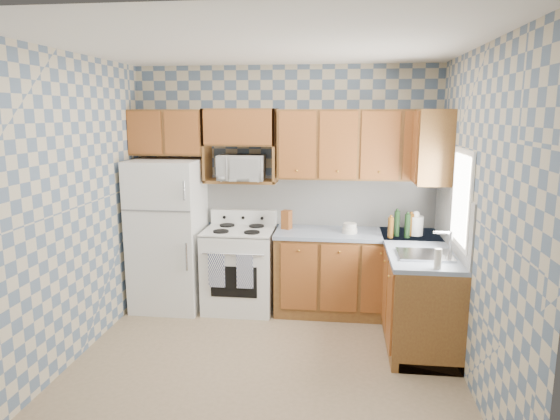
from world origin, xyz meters
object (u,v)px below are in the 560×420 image
object	(u,v)px
microwave	(241,168)
electric_kettle	(416,226)
stove_body	(240,270)
refrigerator	(168,235)

from	to	relation	value
microwave	electric_kettle	world-z (taller)	microwave
stove_body	electric_kettle	size ratio (longest dim) A/B	4.50
stove_body	electric_kettle	world-z (taller)	electric_kettle
refrigerator	electric_kettle	bearing A→B (deg)	-0.11
refrigerator	stove_body	distance (m)	0.89
electric_kettle	stove_body	bearing A→B (deg)	179.08
refrigerator	microwave	size ratio (longest dim) A/B	3.33
refrigerator	electric_kettle	distance (m)	2.71
stove_body	microwave	world-z (taller)	microwave
stove_body	electric_kettle	bearing A→B (deg)	-0.92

